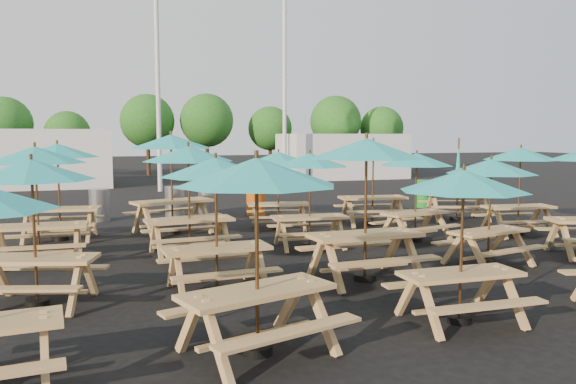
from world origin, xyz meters
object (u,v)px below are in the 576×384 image
object	(u,v)px
picnic_unit_19	(458,186)
picnic_unit_6	(188,161)
picnic_unit_8	(463,191)
picnic_unit_13	(491,174)
picnic_unit_9	(366,158)
picnic_unit_1	(32,180)
waste_bin_2	(208,201)
picnic_unit_4	(257,185)
picnic_unit_14	(417,166)
picnic_unit_5	(216,176)
waste_bin_1	(175,202)
picnic_unit_7	(171,148)
picnic_unit_11	(278,163)
waste_bin_0	(100,205)
picnic_unit_15	(373,153)
picnic_unit_18	(521,160)
waste_bin_3	(256,200)
waste_bin_4	(423,194)
picnic_unit_2	(35,163)
picnic_unit_10	(310,166)
picnic_unit_3	(58,157)

from	to	relation	value
picnic_unit_19	picnic_unit_6	bearing A→B (deg)	-147.52
picnic_unit_8	picnic_unit_13	xyz separation A→B (m)	(2.50, 2.67, 0.00)
picnic_unit_9	picnic_unit_1	bearing A→B (deg)	175.44
picnic_unit_8	waste_bin_2	world-z (taller)	picnic_unit_8
picnic_unit_4	picnic_unit_14	xyz separation A→B (m)	(5.30, 5.51, -0.14)
picnic_unit_1	picnic_unit_9	distance (m)	5.22
picnic_unit_5	waste_bin_1	distance (m)	8.66
picnic_unit_9	picnic_unit_19	bearing A→B (deg)	41.44
picnic_unit_6	picnic_unit_7	distance (m)	2.81
picnic_unit_6	picnic_unit_11	distance (m)	3.75
picnic_unit_5	waste_bin_0	xyz separation A→B (m)	(-1.87, 8.43, -1.38)
picnic_unit_15	picnic_unit_18	bearing A→B (deg)	-36.00
picnic_unit_6	picnic_unit_4	bearing A→B (deg)	-95.22
picnic_unit_14	picnic_unit_19	size ratio (longest dim) A/B	0.87
picnic_unit_8	waste_bin_3	distance (m)	10.85
picnic_unit_11	waste_bin_4	size ratio (longest dim) A/B	2.21
waste_bin_1	picnic_unit_2	bearing A→B (deg)	-120.15
picnic_unit_5	picnic_unit_6	bearing A→B (deg)	86.15
waste_bin_2	waste_bin_4	world-z (taller)	same
picnic_unit_10	picnic_unit_5	bearing A→B (deg)	-127.84
picnic_unit_7	picnic_unit_10	world-z (taller)	picnic_unit_7
picnic_unit_5	picnic_unit_8	distance (m)	3.75
picnic_unit_4	picnic_unit_8	world-z (taller)	picnic_unit_4
picnic_unit_6	picnic_unit_9	xyz separation A→B (m)	(2.57, -3.02, 0.15)
picnic_unit_18	picnic_unit_14	bearing A→B (deg)	-173.34
picnic_unit_4	picnic_unit_3	bearing A→B (deg)	90.57
picnic_unit_4	picnic_unit_5	distance (m)	2.73
picnic_unit_2	picnic_unit_8	size ratio (longest dim) A/B	1.12
picnic_unit_11	waste_bin_0	world-z (taller)	picnic_unit_11
picnic_unit_3	picnic_unit_4	xyz separation A→B (m)	(2.68, -8.25, -0.05)
picnic_unit_5	waste_bin_3	bearing A→B (deg)	66.95
picnic_unit_8	waste_bin_4	size ratio (longest dim) A/B	2.19
picnic_unit_10	picnic_unit_19	distance (m)	6.18
picnic_unit_14	waste_bin_3	world-z (taller)	picnic_unit_14
picnic_unit_6	picnic_unit_15	xyz separation A→B (m)	(5.47, 2.51, 0.06)
waste_bin_3	picnic_unit_15	bearing A→B (deg)	-47.27
picnic_unit_11	picnic_unit_15	size ratio (longest dim) A/B	0.88
picnic_unit_3	waste_bin_0	world-z (taller)	picnic_unit_3
picnic_unit_18	picnic_unit_3	bearing A→B (deg)	172.95
waste_bin_2	waste_bin_4	distance (m)	7.54
picnic_unit_3	waste_bin_3	world-z (taller)	picnic_unit_3
picnic_unit_1	picnic_unit_7	bearing A→B (deg)	81.90
picnic_unit_3	picnic_unit_15	world-z (taller)	picnic_unit_15
picnic_unit_5	waste_bin_4	world-z (taller)	picnic_unit_5
picnic_unit_6	picnic_unit_18	world-z (taller)	picnic_unit_6
picnic_unit_11	waste_bin_3	bearing A→B (deg)	98.49
picnic_unit_7	picnic_unit_14	bearing A→B (deg)	-45.73
waste_bin_3	picnic_unit_8	bearing A→B (deg)	-90.02
picnic_unit_13	picnic_unit_15	size ratio (longest dim) A/B	0.88
picnic_unit_6	waste_bin_0	world-z (taller)	picnic_unit_6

